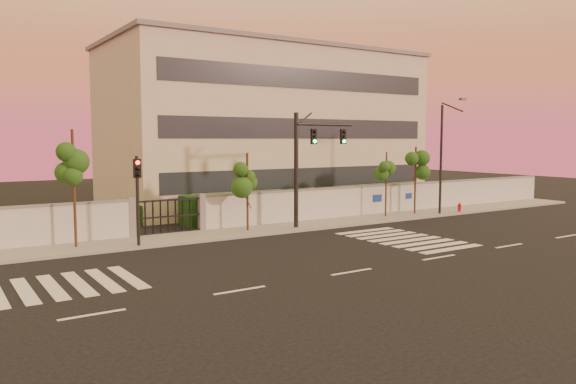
# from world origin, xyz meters

# --- Properties ---
(ground) EXTENTS (120.00, 120.00, 0.00)m
(ground) POSITION_xyz_m (0.00, 0.00, 0.00)
(ground) COLOR black
(ground) RESTS_ON ground
(sidewalk) EXTENTS (60.00, 3.00, 0.15)m
(sidewalk) POSITION_xyz_m (0.00, 10.50, 0.07)
(sidewalk) COLOR gray
(sidewalk) RESTS_ON ground
(perimeter_wall) EXTENTS (60.00, 0.36, 2.20)m
(perimeter_wall) POSITION_xyz_m (0.10, 12.00, 1.07)
(perimeter_wall) COLOR #B5B7BC
(perimeter_wall) RESTS_ON ground
(hedge_row) EXTENTS (41.00, 4.25, 1.80)m
(hedge_row) POSITION_xyz_m (1.17, 14.74, 0.82)
(hedge_row) COLOR black
(hedge_row) RESTS_ON ground
(institutional_building) EXTENTS (24.40, 12.40, 12.25)m
(institutional_building) POSITION_xyz_m (9.00, 21.99, 6.16)
(institutional_building) COLOR beige
(institutional_building) RESTS_ON ground
(road_markings) EXTENTS (57.00, 7.62, 0.02)m
(road_markings) POSITION_xyz_m (-1.58, 3.76, 0.01)
(road_markings) COLOR silver
(road_markings) RESTS_ON ground
(street_tree_c) EXTENTS (1.62, 1.29, 5.72)m
(street_tree_c) POSITION_xyz_m (-8.11, 10.66, 4.20)
(street_tree_c) COLOR #382314
(street_tree_c) RESTS_ON ground
(street_tree_d) EXTENTS (1.59, 1.26, 4.50)m
(street_tree_d) POSITION_xyz_m (1.08, 10.43, 3.32)
(street_tree_d) COLOR #382314
(street_tree_d) RESTS_ON ground
(street_tree_e) EXTENTS (1.35, 1.07, 4.40)m
(street_tree_e) POSITION_xyz_m (11.54, 10.48, 3.24)
(street_tree_e) COLOR #382314
(street_tree_e) RESTS_ON ground
(street_tree_f) EXTENTS (1.56, 1.24, 4.75)m
(street_tree_f) POSITION_xyz_m (14.21, 10.46, 3.49)
(street_tree_f) COLOR #382314
(street_tree_f) RESTS_ON ground
(traffic_signal_main) EXTENTS (4.28, 0.46, 6.77)m
(traffic_signal_main) POSITION_xyz_m (4.81, 9.85, 4.28)
(traffic_signal_main) COLOR black
(traffic_signal_main) RESTS_ON ground
(traffic_signal_secondary) EXTENTS (0.35, 0.34, 4.46)m
(traffic_signal_secondary) POSITION_xyz_m (-5.52, 9.31, 2.83)
(traffic_signal_secondary) COLOR black
(traffic_signal_secondary) RESTS_ON ground
(streetlight_east) EXTENTS (0.47, 1.90, 7.92)m
(streetlight_east) POSITION_xyz_m (15.63, 9.34, 4.28)
(streetlight_east) COLOR black
(streetlight_east) RESTS_ON ground
(fire_hydrant) EXTENTS (0.30, 0.29, 0.76)m
(fire_hydrant) POSITION_xyz_m (17.58, 9.43, 0.38)
(fire_hydrant) COLOR red
(fire_hydrant) RESTS_ON ground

